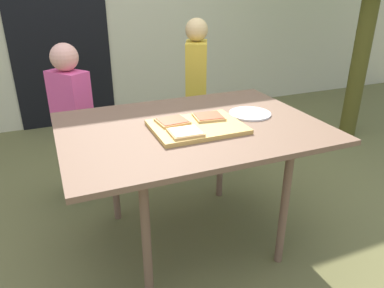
{
  "coord_description": "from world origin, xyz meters",
  "views": [
    {
      "loc": [
        -0.64,
        -1.56,
        1.33
      ],
      "look_at": [
        0.0,
        0.0,
        0.58
      ],
      "focal_mm": 34.19,
      "sensor_mm": 36.0,
      "label": 1
    }
  ],
  "objects_px": {
    "pizza_slice_far_left": "(172,121)",
    "child_right": "(196,90)",
    "pizza_slice_near_left": "(185,132)",
    "plate_white_right": "(250,114)",
    "dining_table": "(191,135)",
    "pizza_slice_far_right": "(209,117)",
    "child_left": "(72,114)",
    "cutting_board": "(197,127)"
  },
  "relations": [
    {
      "from": "pizza_slice_far_left",
      "to": "child_right",
      "type": "distance_m",
      "value": 0.84
    },
    {
      "from": "pizza_slice_near_left",
      "to": "plate_white_right",
      "type": "bearing_deg",
      "value": 20.78
    },
    {
      "from": "dining_table",
      "to": "pizza_slice_far_right",
      "type": "xyz_separation_m",
      "value": [
        0.1,
        0.01,
        0.08
      ]
    },
    {
      "from": "pizza_slice_near_left",
      "to": "child_left",
      "type": "height_order",
      "value": "child_left"
    },
    {
      "from": "plate_white_right",
      "to": "child_left",
      "type": "height_order",
      "value": "child_left"
    },
    {
      "from": "pizza_slice_near_left",
      "to": "pizza_slice_far_right",
      "type": "xyz_separation_m",
      "value": [
        0.18,
        0.15,
        0.0
      ]
    },
    {
      "from": "dining_table",
      "to": "pizza_slice_far_right",
      "type": "relative_size",
      "value": 7.98
    },
    {
      "from": "child_left",
      "to": "child_right",
      "type": "relative_size",
      "value": 0.9
    },
    {
      "from": "pizza_slice_far_left",
      "to": "pizza_slice_far_right",
      "type": "height_order",
      "value": "same"
    },
    {
      "from": "cutting_board",
      "to": "pizza_slice_far_left",
      "type": "relative_size",
      "value": 2.8
    },
    {
      "from": "pizza_slice_far_right",
      "to": "child_right",
      "type": "bearing_deg",
      "value": 71.55
    },
    {
      "from": "plate_white_right",
      "to": "child_right",
      "type": "height_order",
      "value": "child_right"
    },
    {
      "from": "pizza_slice_near_left",
      "to": "child_right",
      "type": "distance_m",
      "value": 0.98
    },
    {
      "from": "pizza_slice_near_left",
      "to": "pizza_slice_far_left",
      "type": "distance_m",
      "value": 0.16
    },
    {
      "from": "dining_table",
      "to": "child_left",
      "type": "relative_size",
      "value": 1.26
    },
    {
      "from": "cutting_board",
      "to": "child_right",
      "type": "height_order",
      "value": "child_right"
    },
    {
      "from": "cutting_board",
      "to": "child_left",
      "type": "distance_m",
      "value": 0.93
    },
    {
      "from": "pizza_slice_far_left",
      "to": "child_left",
      "type": "xyz_separation_m",
      "value": [
        -0.42,
        0.69,
        -0.13
      ]
    },
    {
      "from": "plate_white_right",
      "to": "child_left",
      "type": "bearing_deg",
      "value": 141.47
    },
    {
      "from": "cutting_board",
      "to": "plate_white_right",
      "type": "distance_m",
      "value": 0.35
    },
    {
      "from": "pizza_slice_far_left",
      "to": "pizza_slice_far_right",
      "type": "bearing_deg",
      "value": -2.42
    },
    {
      "from": "pizza_slice_near_left",
      "to": "child_right",
      "type": "relative_size",
      "value": 0.13
    },
    {
      "from": "plate_white_right",
      "to": "child_right",
      "type": "xyz_separation_m",
      "value": [
        -0.01,
        0.71,
        -0.06
      ]
    },
    {
      "from": "pizza_slice_near_left",
      "to": "pizza_slice_far_right",
      "type": "bearing_deg",
      "value": 38.97
    },
    {
      "from": "pizza_slice_near_left",
      "to": "plate_white_right",
      "type": "height_order",
      "value": "pizza_slice_near_left"
    },
    {
      "from": "dining_table",
      "to": "cutting_board",
      "type": "relative_size",
      "value": 2.95
    },
    {
      "from": "child_left",
      "to": "pizza_slice_near_left",
      "type": "bearing_deg",
      "value": -63.46
    },
    {
      "from": "plate_white_right",
      "to": "child_right",
      "type": "relative_size",
      "value": 0.2
    },
    {
      "from": "pizza_slice_far_left",
      "to": "pizza_slice_far_right",
      "type": "distance_m",
      "value": 0.19
    },
    {
      "from": "plate_white_right",
      "to": "child_left",
      "type": "relative_size",
      "value": 0.22
    },
    {
      "from": "plate_white_right",
      "to": "cutting_board",
      "type": "bearing_deg",
      "value": -166.37
    },
    {
      "from": "plate_white_right",
      "to": "pizza_slice_far_left",
      "type": "bearing_deg",
      "value": -179.02
    },
    {
      "from": "pizza_slice_near_left",
      "to": "child_left",
      "type": "relative_size",
      "value": 0.15
    },
    {
      "from": "cutting_board",
      "to": "pizza_slice_far_right",
      "type": "xyz_separation_m",
      "value": [
        0.09,
        0.07,
        0.02
      ]
    },
    {
      "from": "cutting_board",
      "to": "pizza_slice_far_right",
      "type": "relative_size",
      "value": 2.71
    },
    {
      "from": "dining_table",
      "to": "plate_white_right",
      "type": "xyz_separation_m",
      "value": [
        0.35,
        0.03,
        0.06
      ]
    },
    {
      "from": "dining_table",
      "to": "child_left",
      "type": "bearing_deg",
      "value": 125.6
    },
    {
      "from": "child_right",
      "to": "pizza_slice_far_left",
      "type": "bearing_deg",
      "value": -121.07
    },
    {
      "from": "pizza_slice_far_left",
      "to": "child_right",
      "type": "xyz_separation_m",
      "value": [
        0.43,
        0.72,
        -0.08
      ]
    },
    {
      "from": "cutting_board",
      "to": "pizza_slice_far_right",
      "type": "distance_m",
      "value": 0.12
    },
    {
      "from": "cutting_board",
      "to": "child_left",
      "type": "relative_size",
      "value": 0.43
    },
    {
      "from": "dining_table",
      "to": "pizza_slice_far_right",
      "type": "height_order",
      "value": "pizza_slice_far_right"
    }
  ]
}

